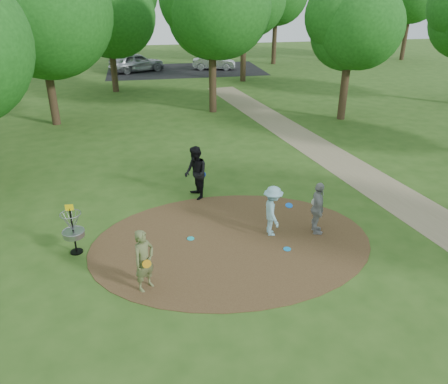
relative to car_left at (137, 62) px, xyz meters
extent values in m
plane|color=#2D5119|center=(2.36, -30.00, -0.83)|extent=(100.00, 100.00, 0.00)
cylinder|color=#47301C|center=(2.36, -30.00, -0.82)|extent=(8.40, 8.40, 0.02)
cube|color=#8C7A5B|center=(8.86, -28.00, -0.82)|extent=(7.55, 39.89, 0.01)
cube|color=black|center=(4.36, 0.00, -0.82)|extent=(14.00, 8.00, 0.01)
imported|color=#5F673C|center=(-0.22, -31.76, 0.01)|extent=(0.72, 0.70, 1.67)
cylinder|color=orange|center=(-0.16, -31.99, 0.05)|extent=(0.22, 0.07, 0.22)
imported|color=#93CADB|center=(3.66, -29.78, -0.03)|extent=(0.66, 1.07, 1.60)
cylinder|color=blue|center=(4.18, -29.77, 0.11)|extent=(0.23, 0.22, 0.08)
imported|color=black|center=(1.73, -26.78, 0.14)|extent=(0.90, 1.06, 1.93)
cylinder|color=#0B39C9|center=(1.99, -26.72, 0.03)|extent=(0.23, 0.11, 0.22)
imported|color=#949597|center=(5.03, -29.96, 0.02)|extent=(0.60, 1.05, 1.68)
cylinder|color=white|center=(4.91, -29.96, 0.25)|extent=(0.23, 0.12, 0.22)
cylinder|color=#16B0B7|center=(1.17, -29.62, -0.80)|extent=(0.22, 0.22, 0.02)
cylinder|color=#0D92E7|center=(3.85, -30.74, -0.80)|extent=(0.22, 0.22, 0.02)
imported|color=#9FA3A6|center=(0.00, 0.00, 0.00)|extent=(5.22, 3.66, 1.65)
imported|color=#A5A9AC|center=(7.00, -0.20, -0.18)|extent=(4.08, 2.10, 1.28)
cylinder|color=black|center=(-2.14, -29.70, -0.15)|extent=(0.05, 0.05, 1.35)
cylinder|color=black|center=(-2.14, -29.70, -0.81)|extent=(0.36, 0.36, 0.04)
cylinder|color=gray|center=(-2.14, -29.70, -0.21)|extent=(0.60, 0.60, 0.16)
torus|color=gray|center=(-2.14, -29.70, -0.13)|extent=(0.63, 0.63, 0.03)
torus|color=gray|center=(-2.14, -29.70, 0.42)|extent=(0.58, 0.58, 0.02)
cube|color=yellow|center=(-2.14, -29.70, 0.62)|extent=(0.22, 0.02, 0.18)
cylinder|color=#332316|center=(-4.64, -16.00, 1.07)|extent=(0.44, 0.44, 3.80)
sphere|color=#184E14|center=(-4.64, -16.00, 4.79)|extent=(6.59, 6.59, 6.59)
cylinder|color=#332316|center=(4.36, -15.00, 1.26)|extent=(0.44, 0.44, 4.18)
sphere|color=#184E14|center=(4.36, -15.00, 4.92)|extent=(5.68, 5.68, 5.68)
cylinder|color=#332316|center=(11.36, -18.00, 0.98)|extent=(0.44, 0.44, 3.61)
sphere|color=#184E14|center=(11.36, -18.00, 4.01)|extent=(4.47, 4.47, 4.47)
cylinder|color=#332316|center=(-1.64, -8.00, 0.88)|extent=(0.44, 0.44, 3.42)
sphere|color=#184E14|center=(-1.64, -8.00, 4.14)|extent=(5.60, 5.60, 5.60)
cylinder|color=#332316|center=(8.36, -6.00, 1.36)|extent=(0.44, 0.44, 4.37)
sphere|color=#184E14|center=(8.36, -6.00, 5.02)|extent=(5.35, 5.35, 5.35)
camera|label=1|loc=(-0.01, -40.94, 6.10)|focal=35.00mm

